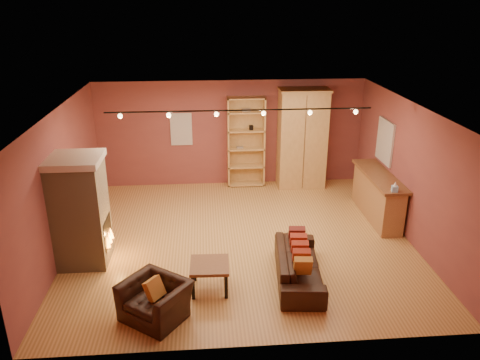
{
  "coord_description": "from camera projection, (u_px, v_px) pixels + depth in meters",
  "views": [
    {
      "loc": [
        -0.72,
        -8.7,
        4.76
      ],
      "look_at": [
        -0.0,
        0.2,
        1.27
      ],
      "focal_mm": 35.0,
      "sensor_mm": 36.0,
      "label": 1
    }
  ],
  "objects": [
    {
      "name": "floor",
      "position": [
        241.0,
        239.0,
        9.87
      ],
      "size": [
        7.0,
        7.0,
        0.0
      ],
      "primitive_type": "plane",
      "color": "#AD7B3D",
      "rests_on": "ground"
    },
    {
      "name": "bookcase",
      "position": [
        246.0,
        141.0,
        12.35
      ],
      "size": [
        0.98,
        0.38,
        2.4
      ],
      "color": "tan",
      "rests_on": "floor"
    },
    {
      "name": "coffee_table",
      "position": [
        210.0,
        268.0,
        8.03
      ],
      "size": [
        0.69,
        0.69,
        0.5
      ],
      "rotation": [
        0.0,
        0.0,
        -0.03
      ],
      "color": "brown",
      "rests_on": "floor"
    },
    {
      "name": "tissue_box",
      "position": [
        395.0,
        187.0,
        9.55
      ],
      "size": [
        0.14,
        0.14,
        0.22
      ],
      "rotation": [
        0.0,
        0.0,
        -0.18
      ],
      "color": "#90BEE6",
      "rests_on": "bar_counter"
    },
    {
      "name": "back_window",
      "position": [
        181.0,
        129.0,
        12.2
      ],
      "size": [
        0.56,
        0.04,
        0.86
      ],
      "primitive_type": "cube",
      "color": "beige",
      "rests_on": "back_wall"
    },
    {
      "name": "armchair",
      "position": [
        155.0,
        294.0,
        7.32
      ],
      "size": [
        1.15,
        1.08,
        0.84
      ],
      "rotation": [
        0.0,
        0.0,
        -0.64
      ],
      "color": "black",
      "rests_on": "floor"
    },
    {
      "name": "back_wall",
      "position": [
        231.0,
        133.0,
        12.37
      ],
      "size": [
        7.0,
        0.02,
        2.8
      ],
      "primitive_type": "cube",
      "color": "brown",
      "rests_on": "floor"
    },
    {
      "name": "left_wall",
      "position": [
        62.0,
        183.0,
        9.09
      ],
      "size": [
        0.02,
        6.5,
        2.8
      ],
      "primitive_type": "cube",
      "color": "brown",
      "rests_on": "floor"
    },
    {
      "name": "right_window",
      "position": [
        385.0,
        141.0,
        10.82
      ],
      "size": [
        0.05,
        0.9,
        1.0
      ],
      "primitive_type": "cube",
      "color": "beige",
      "rests_on": "right_wall"
    },
    {
      "name": "loveseat",
      "position": [
        299.0,
        260.0,
        8.33
      ],
      "size": [
        0.76,
        2.0,
        0.8
      ],
      "rotation": [
        0.0,
        0.0,
        1.47
      ],
      "color": "black",
      "rests_on": "floor"
    },
    {
      "name": "armoire",
      "position": [
        302.0,
        139.0,
        12.23
      ],
      "size": [
        1.29,
        0.73,
        2.62
      ],
      "color": "tan",
      "rests_on": "floor"
    },
    {
      "name": "track_rail",
      "position": [
        240.0,
        112.0,
        9.07
      ],
      "size": [
        5.2,
        0.09,
        0.13
      ],
      "color": "black",
      "rests_on": "ceiling"
    },
    {
      "name": "fireplace",
      "position": [
        81.0,
        211.0,
        8.7
      ],
      "size": [
        1.01,
        0.98,
        2.12
      ],
      "color": "tan",
      "rests_on": "floor"
    },
    {
      "name": "ceiling",
      "position": [
        241.0,
        108.0,
        8.84
      ],
      "size": [
        7.0,
        7.0,
        0.0
      ],
      "primitive_type": "plane",
      "rotation": [
        3.14,
        0.0,
        0.0
      ],
      "color": "brown",
      "rests_on": "back_wall"
    },
    {
      "name": "bar_counter",
      "position": [
        377.0,
        196.0,
        10.68
      ],
      "size": [
        0.59,
        2.19,
        1.05
      ],
      "color": "#B08050",
      "rests_on": "floor"
    },
    {
      "name": "right_wall",
      "position": [
        410.0,
        173.0,
        9.62
      ],
      "size": [
        0.02,
        6.5,
        2.8
      ],
      "primitive_type": "cube",
      "color": "brown",
      "rests_on": "floor"
    }
  ]
}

